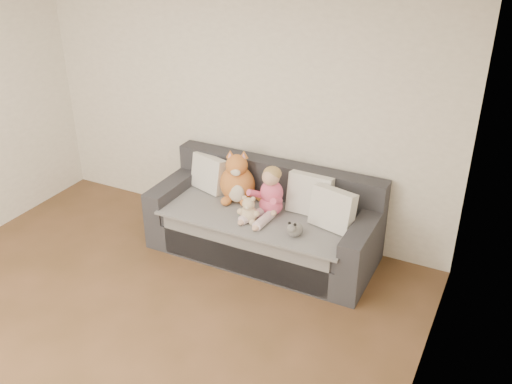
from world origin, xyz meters
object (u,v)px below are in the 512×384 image
toddler (269,196)px  sippy_cup (243,212)px  plush_cat (237,181)px  sofa (265,224)px  teddy_bear (249,212)px

toddler → sippy_cup: bearing=-131.2°
plush_cat → sippy_cup: plush_cat is taller
sofa → plush_cat: plush_cat is taller
toddler → plush_cat: 0.43m
sofa → teddy_bear: size_ratio=8.15×
sofa → sippy_cup: sofa is taller
plush_cat → teddy_bear: 0.46m
plush_cat → sippy_cup: bearing=-74.2°
toddler → sippy_cup: size_ratio=4.66×
plush_cat → sippy_cup: (0.22, -0.29, -0.14)m
sofa → toddler: (0.08, -0.08, 0.37)m
teddy_bear → sippy_cup: size_ratio=2.49×
toddler → plush_cat: size_ratio=0.92×
plush_cat → sippy_cup: 0.39m
teddy_bear → sippy_cup: (-0.08, 0.05, -0.05)m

